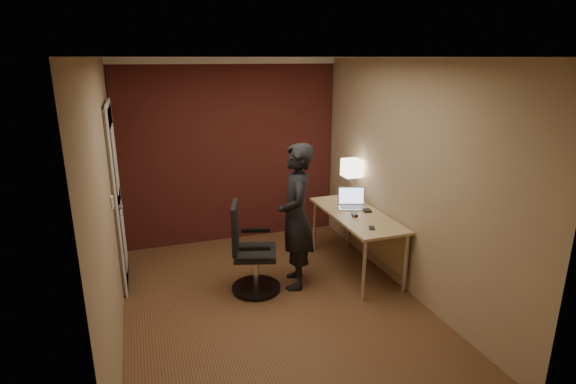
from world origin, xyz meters
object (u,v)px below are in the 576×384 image
object	(u,v)px
desk_lamp	(352,168)
office_chair	(250,254)
desk	(362,223)
wallet	(367,211)
mouse	(355,215)
laptop	(351,202)
phone	(372,228)
person	(296,217)

from	to	relation	value
desk_lamp	office_chair	size ratio (longest dim) A/B	0.54
desk	desk_lamp	size ratio (longest dim) A/B	2.80
desk_lamp	wallet	bearing A→B (deg)	-92.50
desk_lamp	mouse	distance (m)	0.75
laptop	wallet	world-z (taller)	laptop
desk	wallet	bearing A→B (deg)	16.26
office_chair	desk_lamp	bearing A→B (deg)	21.60
desk	wallet	xyz separation A→B (m)	(0.08, 0.02, 0.14)
laptop	mouse	world-z (taller)	laptop
phone	wallet	bearing A→B (deg)	90.14
laptop	person	bearing A→B (deg)	-157.41
person	office_chair	bearing A→B (deg)	-75.68
desk	mouse	distance (m)	0.22
mouse	office_chair	distance (m)	1.30
desk_lamp	phone	xyz separation A→B (m)	(-0.24, -1.00, -0.41)
laptop	wallet	distance (m)	0.25
laptop	phone	xyz separation A→B (m)	(-0.12, -0.74, -0.06)
desk_lamp	office_chair	bearing A→B (deg)	-158.40
phone	office_chair	world-z (taller)	office_chair
desk_lamp	mouse	bearing A→B (deg)	-112.17
mouse	wallet	distance (m)	0.24
wallet	person	world-z (taller)	person
wallet	office_chair	size ratio (longest dim) A/B	0.11
desk	laptop	bearing A→B (deg)	94.86
mouse	phone	world-z (taller)	mouse
desk_lamp	laptop	xyz separation A→B (m)	(-0.12, -0.26, -0.35)
mouse	phone	size ratio (longest dim) A/B	0.87
desk	person	distance (m)	0.91
mouse	wallet	world-z (taller)	mouse
wallet	person	xyz separation A→B (m)	(-0.95, -0.13, 0.08)
mouse	office_chair	xyz separation A→B (m)	(-1.27, -0.01, -0.31)
laptop	mouse	bearing A→B (deg)	-110.25
desk_lamp	wallet	size ratio (longest dim) A/B	4.86
phone	wallet	size ratio (longest dim) A/B	1.05
desk	person	bearing A→B (deg)	-172.80
desk	wallet	distance (m)	0.16
office_chair	person	bearing A→B (deg)	-1.91
mouse	wallet	bearing A→B (deg)	40.27
wallet	laptop	bearing A→B (deg)	113.39
desk_lamp	person	bearing A→B (deg)	-147.77
office_chair	laptop	bearing A→B (deg)	13.71
mouse	person	distance (m)	0.74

